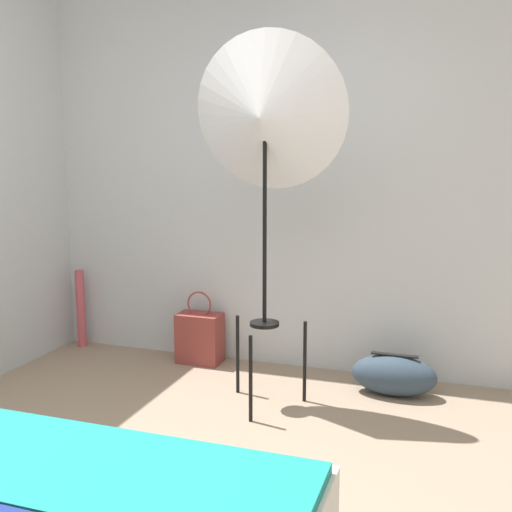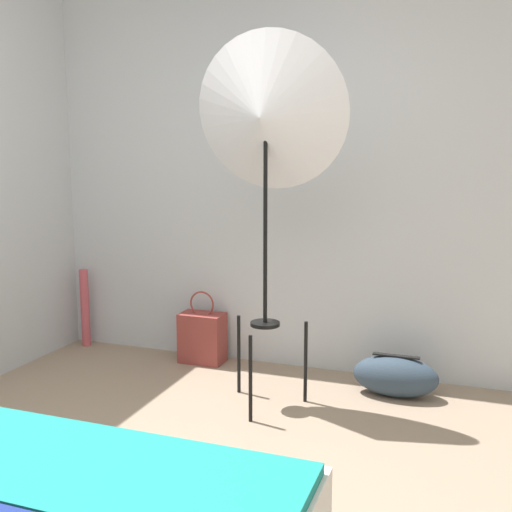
{
  "view_description": "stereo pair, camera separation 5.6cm",
  "coord_description": "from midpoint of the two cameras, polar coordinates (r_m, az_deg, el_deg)",
  "views": [
    {
      "loc": [
        1.2,
        -1.39,
        1.34
      ],
      "look_at": [
        0.25,
        1.41,
        0.86
      ],
      "focal_mm": 42.0,
      "sensor_mm": 36.0,
      "label": 1
    },
    {
      "loc": [
        1.25,
        -1.37,
        1.34
      ],
      "look_at": [
        0.25,
        1.41,
        0.86
      ],
      "focal_mm": 42.0,
      "sensor_mm": 36.0,
      "label": 2
    }
  ],
  "objects": [
    {
      "name": "duffel_bag",
      "position": [
        3.58,
        12.55,
        -11.02
      ],
      "size": [
        0.48,
        0.23,
        0.24
      ],
      "color": "#2D3D4C",
      "rests_on": "ground_plane"
    },
    {
      "name": "tote_bag",
      "position": [
        4.03,
        -5.78,
        -7.72
      ],
      "size": [
        0.29,
        0.18,
        0.48
      ],
      "color": "brown",
      "rests_on": "ground_plane"
    },
    {
      "name": "photo_umbrella",
      "position": [
        3.14,
        0.33,
        13.1
      ],
      "size": [
        0.83,
        0.43,
        1.99
      ],
      "color": "black",
      "rests_on": "ground_plane"
    },
    {
      "name": "wall_back",
      "position": [
        3.86,
        0.16,
        8.61
      ],
      "size": [
        8.0,
        0.05,
        2.6
      ],
      "color": "#B7BCC1",
      "rests_on": "ground_plane"
    },
    {
      "name": "paper_roll",
      "position": [
        4.5,
        -16.69,
        -4.83
      ],
      "size": [
        0.06,
        0.06,
        0.56
      ],
      "color": "#BC4C56",
      "rests_on": "ground_plane"
    }
  ]
}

